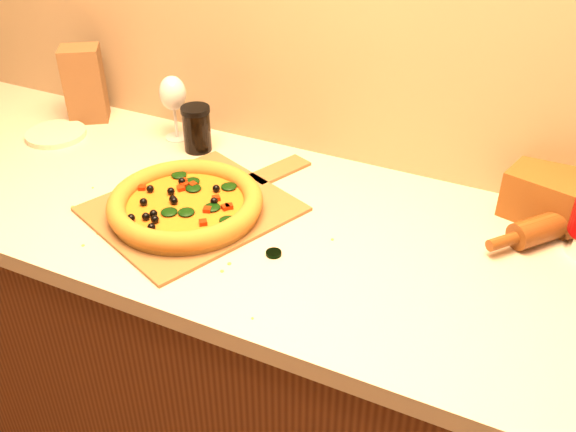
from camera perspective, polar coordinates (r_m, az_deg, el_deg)
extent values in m
cube|color=#49210F|center=(1.67, 0.91, -14.38)|extent=(2.80, 0.65, 0.86)
cube|color=#C3B098|center=(1.37, 1.07, -1.77)|extent=(2.84, 0.68, 0.04)
cube|color=brown|center=(1.43, -8.56, 0.61)|extent=(0.48, 0.50, 0.01)
cube|color=brown|center=(1.56, -0.78, 4.10)|extent=(0.12, 0.17, 0.01)
cylinder|color=#AC6F2B|center=(1.41, -9.04, 0.61)|extent=(0.32, 0.32, 0.02)
cylinder|color=orange|center=(1.40, -9.08, 1.02)|extent=(0.27, 0.27, 0.01)
torus|color=#974C1B|center=(1.40, -9.11, 1.26)|extent=(0.34, 0.34, 0.04)
ellipsoid|color=black|center=(1.40, -6.75, 1.42)|extent=(0.04, 0.04, 0.01)
sphere|color=black|center=(1.40, -10.92, 1.42)|extent=(0.02, 0.02, 0.02)
cube|color=#8D1C05|center=(1.36, -9.56, 0.09)|extent=(0.02, 0.02, 0.01)
cylinder|color=black|center=(1.28, -1.29, -3.33)|extent=(0.04, 0.04, 0.01)
cylinder|color=#5D3210|center=(1.46, 23.72, -0.35)|extent=(0.23, 0.26, 0.06)
cylinder|color=#5D3210|center=(1.34, 18.52, -2.18)|extent=(0.06, 0.07, 0.02)
cylinder|color=silver|center=(1.75, -9.81, 6.92)|extent=(0.06, 0.06, 0.00)
cylinder|color=silver|center=(1.73, -9.94, 8.12)|extent=(0.01, 0.01, 0.08)
ellipsoid|color=silver|center=(1.69, -10.22, 10.69)|extent=(0.07, 0.07, 0.09)
cube|color=brown|center=(1.87, -17.63, 11.11)|extent=(0.13, 0.13, 0.21)
cylinder|color=black|center=(1.66, -8.10, 7.48)|extent=(0.07, 0.07, 0.10)
cylinder|color=black|center=(1.63, -8.26, 9.33)|extent=(0.07, 0.07, 0.01)
cylinder|color=beige|center=(1.83, -19.93, 6.86)|extent=(0.20, 0.20, 0.01)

